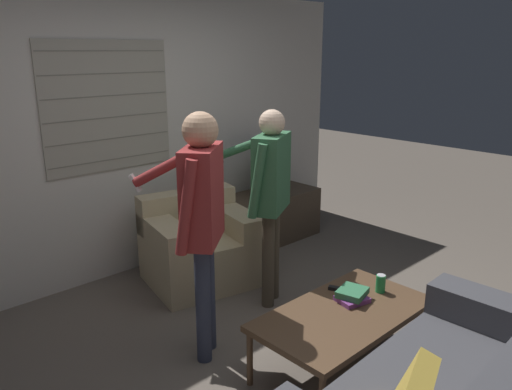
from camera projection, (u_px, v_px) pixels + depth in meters
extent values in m
plane|color=#665B51|center=(296.00, 351.00, 3.47)|extent=(16.00, 16.00, 0.00)
cube|color=silver|center=(133.00, 135.00, 4.53)|extent=(5.20, 0.06, 2.55)
cube|color=#A8A393|center=(108.00, 107.00, 4.26)|extent=(1.17, 0.02, 1.10)
cube|color=gray|center=(113.00, 159.00, 4.38)|extent=(1.15, 0.00, 0.01)
cube|color=gray|center=(111.00, 139.00, 4.33)|extent=(1.15, 0.00, 0.01)
cube|color=gray|center=(110.00, 117.00, 4.28)|extent=(1.15, 0.00, 0.01)
cube|color=gray|center=(108.00, 96.00, 4.23)|extent=(1.15, 0.00, 0.01)
cube|color=gray|center=(106.00, 74.00, 4.18)|extent=(1.15, 0.00, 0.01)
cube|color=gray|center=(104.00, 51.00, 4.12)|extent=(1.15, 0.00, 0.01)
cube|color=#424247|center=(506.00, 317.00, 2.90)|extent=(0.27, 0.89, 0.19)
cube|color=#C6B289|center=(202.00, 259.00, 4.46)|extent=(1.05, 0.95, 0.43)
cube|color=#C6B289|center=(187.00, 209.00, 4.59)|extent=(0.93, 0.39, 0.35)
cube|color=#C6B289|center=(234.00, 220.00, 4.54)|extent=(0.40, 0.81, 0.19)
cube|color=#C6B289|center=(165.00, 233.00, 4.21)|extent=(0.40, 0.81, 0.19)
cube|color=brown|center=(344.00, 314.00, 3.19)|extent=(1.19, 0.65, 0.04)
cylinder|color=brown|center=(250.00, 358.00, 3.08)|extent=(0.04, 0.04, 0.37)
cylinder|color=brown|center=(357.00, 299.00, 3.81)|extent=(0.04, 0.04, 0.37)
cylinder|color=brown|center=(426.00, 328.00, 3.41)|extent=(0.04, 0.04, 0.37)
cube|color=#4C3D2D|center=(270.00, 216.00, 5.46)|extent=(1.09, 0.52, 0.53)
cube|color=#2D2D33|center=(271.00, 171.00, 5.32)|extent=(0.71, 0.60, 0.49)
cube|color=#3D4738|center=(261.00, 170.00, 5.33)|extent=(0.51, 0.39, 0.40)
cylinder|color=#33384C|center=(203.00, 304.00, 3.27)|extent=(0.10, 0.10, 0.83)
cylinder|color=#33384C|center=(208.00, 293.00, 3.41)|extent=(0.10, 0.10, 0.83)
cube|color=maroon|center=(202.00, 195.00, 3.14)|extent=(0.46, 0.43, 0.62)
sphere|color=tan|center=(200.00, 130.00, 3.02)|extent=(0.23, 0.23, 0.23)
cylinder|color=maroon|center=(186.00, 208.00, 2.92)|extent=(0.15, 0.17, 0.59)
cylinder|color=maroon|center=(171.00, 164.00, 3.35)|extent=(0.41, 0.47, 0.34)
cube|color=white|center=(135.00, 183.00, 3.42)|extent=(0.08, 0.09, 0.13)
cylinder|color=#4C4233|center=(268.00, 260.00, 3.99)|extent=(0.10, 0.10, 0.80)
cylinder|color=#4C4233|center=(273.00, 253.00, 4.13)|extent=(0.10, 0.10, 0.80)
cube|color=#336642|center=(272.00, 173.00, 3.86)|extent=(0.48, 0.39, 0.60)
sphere|color=beige|center=(272.00, 123.00, 3.75)|extent=(0.20, 0.20, 0.20)
cylinder|color=#336642|center=(257.00, 181.00, 3.66)|extent=(0.14, 0.17, 0.57)
cylinder|color=#336642|center=(249.00, 145.00, 4.11)|extent=(0.33, 0.52, 0.28)
cube|color=black|center=(219.00, 156.00, 4.21)|extent=(0.07, 0.08, 0.13)
cube|color=#75387F|center=(352.00, 299.00, 3.30)|extent=(0.22, 0.20, 0.03)
cube|color=#33754C|center=(352.00, 292.00, 3.31)|extent=(0.23, 0.21, 0.04)
cylinder|color=#238E47|center=(381.00, 284.00, 3.42)|extent=(0.07, 0.07, 0.12)
cylinder|color=silver|center=(381.00, 275.00, 3.41)|extent=(0.06, 0.06, 0.00)
cube|color=black|center=(338.00, 289.00, 3.45)|extent=(0.09, 0.14, 0.02)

